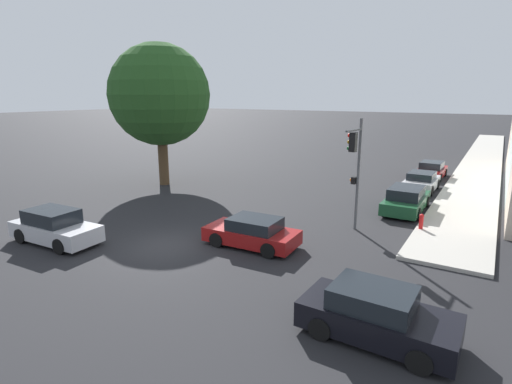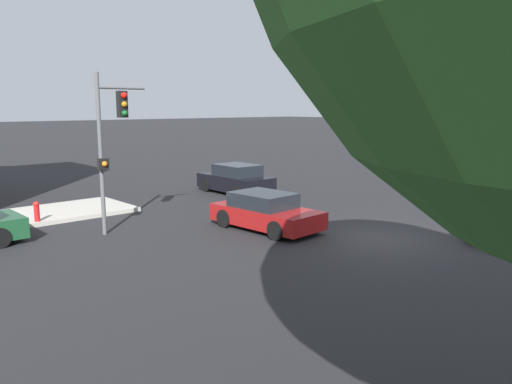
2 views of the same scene
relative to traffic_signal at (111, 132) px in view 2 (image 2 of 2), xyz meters
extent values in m
plane|color=black|center=(-6.44, -6.30, -3.54)|extent=(300.00, 300.00, 0.00)
cylinder|color=#515456|center=(0.08, 0.38, -0.79)|extent=(0.14, 0.14, 5.51)
cylinder|color=#515456|center=(0.00, -0.45, 1.47)|extent=(0.24, 1.68, 0.10)
cube|color=black|center=(0.00, -0.45, 0.92)|extent=(0.32, 0.32, 0.90)
sphere|color=red|center=(-0.19, -0.44, 1.22)|extent=(0.20, 0.20, 0.20)
sphere|color=#99660F|center=(-0.19, -0.44, 0.92)|extent=(0.20, 0.20, 0.20)
sphere|color=#0F511E|center=(-0.19, -0.44, 0.62)|extent=(0.20, 0.20, 0.20)
cube|color=black|center=(-0.10, 0.40, -1.05)|extent=(0.25, 0.37, 0.35)
sphere|color=orange|center=(-0.24, 0.41, -1.05)|extent=(0.18, 0.18, 0.18)
cube|color=black|center=(3.52, -8.40, -3.00)|extent=(4.22, 1.99, 0.74)
cube|color=black|center=(3.36, -8.40, -2.34)|extent=(2.21, 1.72, 0.57)
cylinder|color=black|center=(4.84, -7.53, -3.22)|extent=(0.65, 0.23, 0.65)
cylinder|color=black|center=(4.80, -9.33, -3.22)|extent=(0.65, 0.23, 0.65)
cylinder|color=black|center=(2.25, -7.48, -3.22)|extent=(0.65, 0.23, 0.65)
cylinder|color=black|center=(2.21, -9.27, -3.22)|extent=(0.65, 0.23, 0.65)
cylinder|color=black|center=(-9.66, -7.71, -3.20)|extent=(0.71, 0.26, 0.69)
cylinder|color=black|center=(-9.57, -9.36, -3.20)|extent=(0.71, 0.26, 0.69)
cube|color=maroon|center=(-3.15, -4.29, -3.05)|extent=(4.24, 2.06, 0.62)
cube|color=black|center=(-2.98, -4.29, -2.48)|extent=(2.24, 1.74, 0.52)
cylinder|color=black|center=(-4.39, -5.23, -3.21)|extent=(0.67, 0.25, 0.66)
cylinder|color=black|center=(-4.48, -3.48, -3.21)|extent=(0.67, 0.25, 0.66)
cylinder|color=black|center=(-1.82, -5.10, -3.21)|extent=(0.67, 0.25, 0.66)
cylinder|color=black|center=(-1.91, -3.36, -3.21)|extent=(0.67, 0.25, 0.66)
cylinder|color=red|center=(2.97, 1.66, -3.17)|extent=(0.20, 0.20, 0.75)
sphere|color=red|center=(2.97, 1.66, -2.73)|extent=(0.22, 0.22, 0.22)
camera|label=1|loc=(5.80, -18.53, 3.04)|focal=28.00mm
camera|label=2|loc=(-15.92, 7.79, 0.83)|focal=35.00mm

